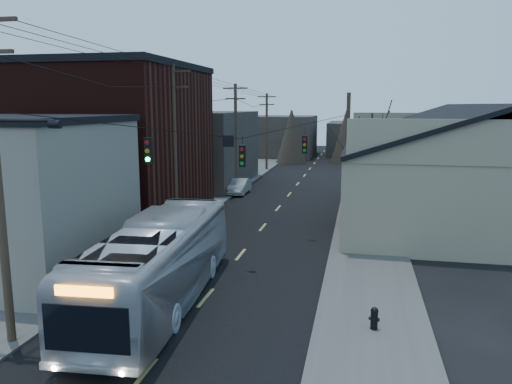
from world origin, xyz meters
TOP-DOWN VIEW (x-y plane):
  - road_surface at (0.00, 30.00)m, footprint 9.00×110.00m
  - sidewalk_left at (-6.50, 30.00)m, footprint 4.00×110.00m
  - sidewalk_right at (6.50, 30.00)m, footprint 4.00×110.00m
  - building_clapboard at (-9.00, 9.00)m, footprint 8.00×8.00m
  - building_brick at (-10.00, 20.00)m, footprint 10.00×12.00m
  - building_left_far at (-9.50, 36.00)m, footprint 9.00×14.00m
  - warehouse at (13.00, 25.00)m, footprint 16.16×20.60m
  - building_far_left at (-6.00, 65.00)m, footprint 10.00×12.00m
  - building_far_right at (7.00, 70.00)m, footprint 12.00×14.00m
  - bare_tree at (6.50, 20.00)m, footprint 0.40×0.40m
  - utility_lines at (-3.11, 24.14)m, footprint 11.24×45.28m
  - bus at (-1.55, 7.08)m, footprint 3.60×12.22m
  - parked_car at (-4.30, 31.42)m, footprint 1.46×4.02m
  - fire_hydrant at (6.55, 6.25)m, footprint 0.38×0.27m

SIDE VIEW (x-z plane):
  - road_surface at x=0.00m, z-range 0.00..0.02m
  - sidewalk_left at x=-6.50m, z-range 0.00..0.12m
  - sidewalk_right at x=6.50m, z-range 0.00..0.12m
  - fire_hydrant at x=6.55m, z-range 0.15..0.93m
  - parked_car at x=-4.30m, z-range 0.00..1.32m
  - bus at x=-1.55m, z-range 0.00..3.36m
  - building_far_right at x=7.00m, z-range 0.00..5.00m
  - warehouse at x=13.00m, z-range -1.17..6.56m
  - building_far_left at x=-6.00m, z-range 0.00..6.00m
  - building_clapboard at x=-9.00m, z-range 0.00..7.00m
  - building_left_far at x=-9.50m, z-range 0.00..7.00m
  - bare_tree at x=6.50m, z-range 0.00..7.20m
  - utility_lines at x=-3.11m, z-range -0.30..10.20m
  - building_brick at x=-10.00m, z-range 0.00..10.00m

